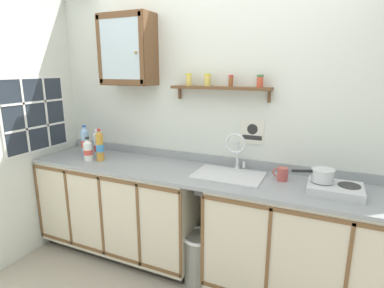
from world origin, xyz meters
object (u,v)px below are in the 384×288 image
at_px(bottle_juice_amber_0, 100,146).
at_px(bottle_water_clear_1, 98,145).
at_px(hot_plate_stove, 335,189).
at_px(sink, 229,179).
at_px(warning_sign, 252,132).
at_px(bottle_opaque_white_2, 88,150).
at_px(trash_bin, 200,257).
at_px(wall_cabinet, 128,50).
at_px(mug, 282,174).
at_px(bottle_water_blue_3, 85,142).
at_px(saucepan, 322,175).

xyz_separation_m(bottle_juice_amber_0, bottle_water_clear_1, (-0.09, 0.07, -0.01)).
height_order(hot_plate_stove, bottle_water_clear_1, bottle_water_clear_1).
height_order(sink, warning_sign, warning_sign).
distance_m(bottle_opaque_white_2, trash_bin, 1.43).
bearing_deg(hot_plate_stove, wall_cabinet, 174.23).
relative_size(bottle_juice_amber_0, mug, 2.50).
relative_size(sink, warning_sign, 2.67).
distance_m(bottle_juice_amber_0, bottle_water_clear_1, 0.12).
bearing_deg(mug, hot_plate_stove, -16.02).
distance_m(bottle_juice_amber_0, bottle_water_blue_3, 0.23).
xyz_separation_m(hot_plate_stove, saucepan, (-0.09, 0.02, 0.08)).
height_order(sink, bottle_juice_amber_0, sink).
bearing_deg(bottle_opaque_white_2, wall_cabinet, 41.40).
bearing_deg(bottle_opaque_white_2, bottle_juice_amber_0, 23.62).
xyz_separation_m(bottle_juice_amber_0, mug, (1.67, 0.15, -0.09)).
height_order(bottle_water_clear_1, trash_bin, bottle_water_clear_1).
xyz_separation_m(bottle_water_blue_3, mug, (1.89, 0.11, -0.09)).
relative_size(hot_plate_stove, warning_sign, 1.75).
distance_m(bottle_opaque_white_2, wall_cabinet, 1.01).
xyz_separation_m(mug, warning_sign, (-0.30, 0.20, 0.27)).
bearing_deg(bottle_juice_amber_0, bottle_water_blue_3, 168.85).
distance_m(bottle_juice_amber_0, bottle_opaque_white_2, 0.12).
distance_m(hot_plate_stove, bottle_water_clear_1, 2.14).
bearing_deg(bottle_water_clear_1, warning_sign, 10.77).
distance_m(sink, bottle_water_clear_1, 1.36).
bearing_deg(sink, warning_sign, 65.80).
distance_m(hot_plate_stove, saucepan, 0.13).
relative_size(bottle_opaque_white_2, wall_cabinet, 0.36).
bearing_deg(hot_plate_stove, bottle_water_blue_3, -179.96).
xyz_separation_m(sink, bottle_juice_amber_0, (-1.26, -0.09, 0.17)).
xyz_separation_m(sink, mug, (0.41, 0.06, 0.08)).
bearing_deg(bottle_juice_amber_0, hot_plate_stove, 1.26).
height_order(bottle_juice_amber_0, warning_sign, warning_sign).
bearing_deg(warning_sign, bottle_water_blue_3, -169.03).
bearing_deg(bottle_juice_amber_0, bottle_water_clear_1, 141.80).
distance_m(sink, warning_sign, 0.45).
relative_size(bottle_water_clear_1, bottle_water_blue_3, 0.90).
xyz_separation_m(hot_plate_stove, bottle_water_clear_1, (-2.14, 0.03, 0.09)).
relative_size(sink, bottle_water_clear_1, 1.95).
bearing_deg(bottle_water_blue_3, hot_plate_stove, 0.04).
bearing_deg(sink, saucepan, -2.40).
height_order(bottle_water_blue_3, warning_sign, warning_sign).
height_order(bottle_opaque_white_2, trash_bin, bottle_opaque_white_2).
relative_size(bottle_water_blue_3, trash_bin, 0.72).
bearing_deg(mug, bottle_water_clear_1, -177.40).
height_order(bottle_water_clear_1, wall_cabinet, wall_cabinet).
bearing_deg(bottle_juice_amber_0, warning_sign, 14.39).
bearing_deg(trash_bin, bottle_water_clear_1, 172.89).
bearing_deg(sink, mug, 8.21).
bearing_deg(wall_cabinet, hot_plate_stove, -5.77).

